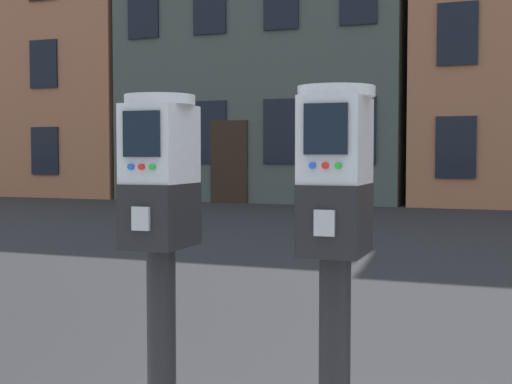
# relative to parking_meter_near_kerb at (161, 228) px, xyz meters

# --- Properties ---
(parking_meter_near_kerb) EXTENTS (0.22, 0.25, 1.31)m
(parking_meter_near_kerb) POSITION_rel_parking_meter_near_kerb_xyz_m (0.00, 0.00, 0.00)
(parking_meter_near_kerb) COLOR black
(parking_meter_near_kerb) RESTS_ON sidewalk_slab
(parking_meter_twin_adjacent) EXTENTS (0.22, 0.25, 1.32)m
(parking_meter_twin_adjacent) POSITION_rel_parking_meter_near_kerb_xyz_m (0.55, 0.00, 0.01)
(parking_meter_twin_adjacent) COLOR black
(parking_meter_twin_adjacent) RESTS_ON sidewalk_slab
(townhouse_orange_brick) EXTENTS (8.35, 6.35, 9.73)m
(townhouse_orange_brick) POSITION_rel_parking_meter_near_kerb_xyz_m (-13.83, 18.09, 3.82)
(townhouse_orange_brick) COLOR #B7704C
(townhouse_orange_brick) RESTS_ON ground_plane
(townhouse_green_painted) EXTENTS (7.69, 5.32, 9.87)m
(townhouse_green_painted) POSITION_rel_parking_meter_near_kerb_xyz_m (-5.66, 17.57, 3.90)
(townhouse_green_painted) COLOR #4C564C
(townhouse_green_painted) RESTS_ON ground_plane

